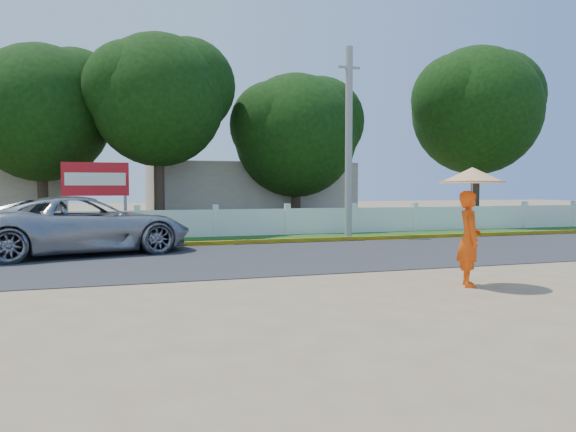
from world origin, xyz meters
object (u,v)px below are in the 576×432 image
(monk_with_parasol, at_px, (471,209))
(billboard, at_px, (96,183))
(vehicle, at_px, (84,225))
(utility_pole, at_px, (349,143))

(monk_with_parasol, xyz_separation_m, billboard, (-7.27, 13.56, 0.58))
(vehicle, relative_size, monk_with_parasol, 2.60)
(billboard, bearing_deg, vehicle, -92.91)
(utility_pole, bearing_deg, vehicle, -165.09)
(billboard, bearing_deg, utility_pole, -17.01)
(monk_with_parasol, relative_size, billboard, 0.81)
(monk_with_parasol, distance_m, billboard, 15.40)
(vehicle, distance_m, monk_with_parasol, 11.08)
(utility_pole, bearing_deg, monk_with_parasol, -101.47)
(utility_pole, height_order, vehicle, utility_pole)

